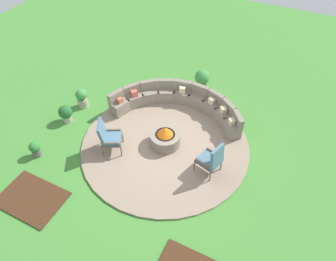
# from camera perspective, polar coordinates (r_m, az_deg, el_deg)

# --- Properties ---
(ground_plane) EXTENTS (24.00, 24.00, 0.00)m
(ground_plane) POSITION_cam_1_polar(r_m,az_deg,el_deg) (9.62, -0.53, -2.65)
(ground_plane) COLOR #478C38
(patio_circle) EXTENTS (5.21, 5.21, 0.06)m
(patio_circle) POSITION_cam_1_polar(r_m,az_deg,el_deg) (9.59, -0.53, -2.53)
(patio_circle) COLOR gray
(patio_circle) RESTS_ON ground_plane
(mulch_bed_left) EXTENTS (1.73, 1.21, 0.04)m
(mulch_bed_left) POSITION_cam_1_polar(r_m,az_deg,el_deg) (9.17, -24.03, -11.45)
(mulch_bed_left) COLOR #472B19
(mulch_bed_left) RESTS_ON ground_plane
(fire_pit) EXTENTS (0.94, 0.94, 0.69)m
(fire_pit) POSITION_cam_1_polar(r_m,az_deg,el_deg) (9.38, -0.54, -1.32)
(fire_pit) COLOR gray
(fire_pit) RESTS_ON patio_circle
(curved_stone_bench) EXTENTS (4.43, 2.10, 0.77)m
(curved_stone_bench) POSITION_cam_1_polar(r_m,az_deg,el_deg) (10.53, 2.10, 5.22)
(curved_stone_bench) COLOR gray
(curved_stone_bench) RESTS_ON patio_circle
(lounge_chair_front_left) EXTENTS (0.82, 0.83, 1.12)m
(lounge_chair_front_left) POSITION_cam_1_polar(r_m,az_deg,el_deg) (9.18, -11.08, -1.01)
(lounge_chair_front_left) COLOR brown
(lounge_chair_front_left) RESTS_ON patio_circle
(lounge_chair_front_right) EXTENTS (0.75, 0.70, 1.10)m
(lounge_chair_front_right) POSITION_cam_1_polar(r_m,az_deg,el_deg) (8.52, 8.15, -5.27)
(lounge_chair_front_right) COLOR brown
(lounge_chair_front_right) RESTS_ON patio_circle
(potted_plant_0) EXTENTS (0.39, 0.39, 0.71)m
(potted_plant_0) POSITION_cam_1_polar(r_m,az_deg,el_deg) (11.12, -15.74, 5.91)
(potted_plant_0) COLOR #A89E8E
(potted_plant_0) RESTS_ON ground_plane
(potted_plant_1) EXTENTS (0.33, 0.33, 0.53)m
(potted_plant_1) POSITION_cam_1_polar(r_m,az_deg,el_deg) (9.94, -23.51, -3.12)
(potted_plant_1) COLOR #605B56
(potted_plant_1) RESTS_ON ground_plane
(potted_plant_2) EXTENTS (0.54, 0.54, 0.81)m
(potted_plant_2) POSITION_cam_1_polar(r_m,az_deg,el_deg) (11.52, 6.35, 9.51)
(potted_plant_2) COLOR brown
(potted_plant_2) RESTS_ON ground_plane
(potted_plant_3) EXTENTS (0.45, 0.45, 0.62)m
(potted_plant_3) POSITION_cam_1_polar(r_m,az_deg,el_deg) (10.70, -18.52, 3.09)
(potted_plant_3) COLOR #A89E8E
(potted_plant_3) RESTS_ON ground_plane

